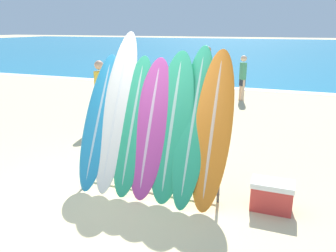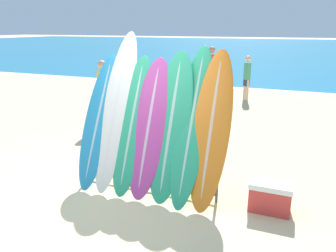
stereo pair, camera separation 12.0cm
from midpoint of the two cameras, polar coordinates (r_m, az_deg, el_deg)
ground_plane at (r=5.01m, az=-9.77°, el=-12.33°), size 160.00×160.00×0.00m
ocean_water at (r=42.75m, az=17.76°, el=12.88°), size 120.00×60.00×0.01m
surfboard_rack at (r=5.00m, az=-3.91°, el=-6.62°), size 2.17×0.04×0.79m
surfboard_slot_0 at (r=5.29m, az=-12.56°, el=0.95°), size 0.50×1.11×2.01m
surfboard_slot_1 at (r=5.17m, az=-9.55°, el=2.80°), size 0.51×1.23×2.37m
surfboard_slot_2 at (r=4.99m, az=-6.77°, el=0.27°), size 0.51×1.03×2.01m
surfboard_slot_3 at (r=4.86m, az=-3.80°, el=-0.19°), size 0.56×0.98×2.00m
surfboard_slot_4 at (r=4.76m, az=-0.01°, el=0.10°), size 0.59×0.98×2.10m
surfboard_slot_5 at (r=4.69m, az=3.66°, el=0.31°), size 0.48×1.21×2.18m
surfboard_slot_6 at (r=4.59m, az=7.06°, el=-0.42°), size 0.54×1.03×2.14m
person_near_water at (r=11.43m, az=12.58°, el=8.46°), size 0.25×0.26×1.51m
person_mid_beach at (r=9.75m, az=5.72°, el=7.64°), size 0.27×0.24×1.59m
person_far_left at (r=8.32m, az=-12.09°, el=5.97°), size 0.22×0.27×1.65m
person_far_right at (r=11.89m, az=6.52°, el=9.75°), size 0.29×0.30×1.77m
cooler_box at (r=4.77m, az=16.90°, el=-11.51°), size 0.57×0.32×0.42m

